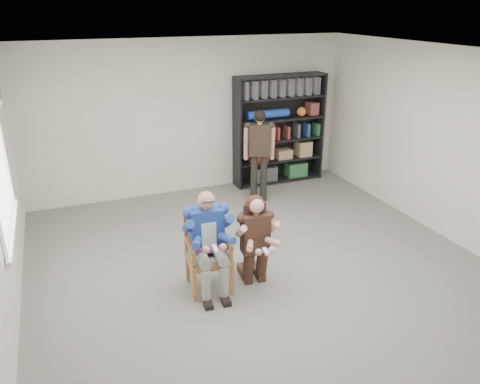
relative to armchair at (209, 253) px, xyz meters
name	(u,v)px	position (x,y,z in m)	size (l,w,h in m)	color
room_shell	(275,180)	(0.79, -0.16, 0.90)	(6.00, 7.00, 2.80)	silver
floor	(272,281)	(0.79, -0.16, -0.50)	(6.00, 7.00, 0.01)	slate
window_left	(1,166)	(-2.16, 0.84, 1.13)	(0.16, 2.00, 1.75)	white
armchair	(209,253)	(0.00, 0.00, 0.00)	(0.58, 0.56, 1.00)	brown
seated_man	(208,242)	(0.00, 0.00, 0.15)	(0.56, 0.78, 1.30)	navy
kneeling_woman	(256,242)	(0.58, -0.12, 0.10)	(0.50, 0.80, 1.19)	#322017
bookshelf	(279,130)	(2.49, 3.12, 0.55)	(1.80, 0.38, 2.10)	black
standing_man	(259,157)	(1.72, 2.33, 0.33)	(0.51, 0.29, 1.66)	#2C231B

